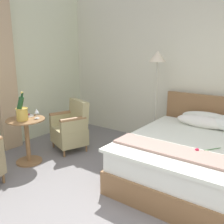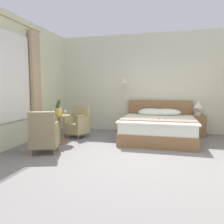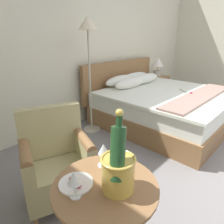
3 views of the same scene
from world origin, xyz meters
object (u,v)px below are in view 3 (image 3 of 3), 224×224
at_px(bedside_lamp, 158,64).
at_px(snack_plate, 76,183).
at_px(champagne_bucket, 118,168).
at_px(nightstand, 156,88).
at_px(bed, 161,105).
at_px(wine_glass_near_bucket, 103,151).
at_px(floor_lamp_brass, 88,42).
at_px(armchair_by_window, 57,162).
at_px(wine_glass_near_edge, 74,179).

bearing_deg(bedside_lamp, snack_plate, -154.83).
xyz_separation_m(champagne_bucket, snack_plate, (-0.13, 0.19, -0.13)).
bearing_deg(champagne_bucket, nightstand, 28.41).
xyz_separation_m(nightstand, bedside_lamp, (-0.00, 0.00, 0.57)).
bearing_deg(bed, wine_glass_near_bucket, -158.35).
bearing_deg(nightstand, bedside_lamp, 180.00).
bearing_deg(snack_plate, bedside_lamp, 25.17).
bearing_deg(wine_glass_near_bucket, floor_lamp_brass, 51.60).
relative_size(snack_plate, armchair_by_window, 0.21).
xyz_separation_m(bedside_lamp, wine_glass_near_edge, (-3.73, -1.80, -0.04)).
distance_m(bedside_lamp, champagne_bucket, 4.03).
bearing_deg(floor_lamp_brass, nightstand, 3.53).
xyz_separation_m(nightstand, armchair_by_window, (-3.41, -1.04, 0.10)).
bearing_deg(snack_plate, armchair_by_window, 68.36).
bearing_deg(floor_lamp_brass, bed, -30.98).
relative_size(bed, bedside_lamp, 4.95).
distance_m(bedside_lamp, wine_glass_near_edge, 4.14).
height_order(bedside_lamp, snack_plate, bedside_lamp).
xyz_separation_m(bedside_lamp, armchair_by_window, (-3.41, -1.04, -0.47)).
bearing_deg(wine_glass_near_bucket, armchair_by_window, 85.99).
distance_m(floor_lamp_brass, snack_plate, 2.27).
distance_m(champagne_bucket, snack_plate, 0.26).
relative_size(champagne_bucket, wine_glass_near_bucket, 2.87).
bearing_deg(armchair_by_window, floor_lamp_brass, 37.00).
height_order(nightstand, bedside_lamp, bedside_lamp).
xyz_separation_m(wine_glass_near_edge, snack_plate, (0.05, 0.07, -0.10)).
relative_size(wine_glass_near_bucket, armchair_by_window, 0.17).
distance_m(bed, snack_plate, 2.76).
xyz_separation_m(bed, wine_glass_near_bucket, (-2.34, -0.93, 0.50)).
xyz_separation_m(bed, floor_lamp_brass, (-1.09, 0.65, 1.07)).
bearing_deg(bedside_lamp, armchair_by_window, -162.95).
bearing_deg(armchair_by_window, bedside_lamp, 17.05).
distance_m(snack_plate, armchair_by_window, 0.81).
bearing_deg(nightstand, wine_glass_near_edge, -154.30).
xyz_separation_m(bedside_lamp, floor_lamp_brass, (-2.20, -0.14, 0.53)).
height_order(bedside_lamp, armchair_by_window, bedside_lamp).
height_order(champagne_bucket, wine_glass_near_edge, champagne_bucket).
distance_m(nightstand, bedside_lamp, 0.57).
relative_size(bed, armchair_by_window, 2.35).
relative_size(bed, snack_plate, 11.10).
xyz_separation_m(nightstand, snack_plate, (-3.68, -1.73, 0.43)).
bearing_deg(snack_plate, wine_glass_near_edge, -128.62).
bearing_deg(wine_glass_near_edge, champagne_bucket, -33.25).
height_order(champagne_bucket, snack_plate, champagne_bucket).
height_order(nightstand, floor_lamp_brass, floor_lamp_brass).
bearing_deg(armchair_by_window, snack_plate, -111.64).
relative_size(bedside_lamp, floor_lamp_brass, 0.24).
bearing_deg(wine_glass_near_edge, armchair_by_window, 66.59).
xyz_separation_m(nightstand, wine_glass_near_bucket, (-3.45, -1.72, 0.53)).
relative_size(wine_glass_near_edge, armchair_by_window, 0.17).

